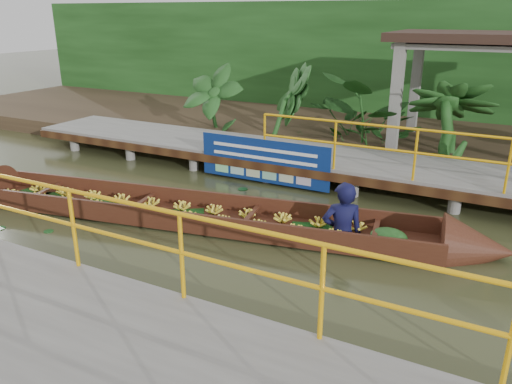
% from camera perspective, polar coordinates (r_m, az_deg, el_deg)
% --- Properties ---
extents(ground, '(80.00, 80.00, 0.00)m').
position_cam_1_polar(ground, '(8.68, -0.68, -4.87)').
color(ground, '#32341A').
rests_on(ground, ground).
extents(land_strip, '(30.00, 8.00, 0.45)m').
position_cam_1_polar(land_strip, '(15.31, 12.77, 6.49)').
color(land_strip, '#332619').
rests_on(land_strip, ground).
extents(far_dock, '(16.00, 2.06, 1.66)m').
position_cam_1_polar(far_dock, '(11.46, 7.52, 3.70)').
color(far_dock, slate).
rests_on(far_dock, ground).
extents(pavilion, '(4.40, 3.00, 3.00)m').
position_cam_1_polar(pavilion, '(13.29, 25.15, 14.54)').
color(pavilion, slate).
rests_on(pavilion, ground).
extents(foliage_backdrop, '(30.00, 0.80, 4.00)m').
position_cam_1_polar(foliage_backdrop, '(17.43, 15.47, 13.78)').
color(foliage_backdrop, '#163A12').
rests_on(foliage_backdrop, ground).
extents(vendor_boat, '(10.80, 2.90, 2.36)m').
position_cam_1_polar(vendor_boat, '(9.04, -5.11, -2.13)').
color(vendor_boat, '#3C1C10').
rests_on(vendor_boat, ground).
extents(blue_banner, '(3.10, 0.04, 0.97)m').
position_cam_1_polar(blue_banner, '(10.98, 0.85, 3.59)').
color(blue_banner, navy).
rests_on(blue_banner, ground).
extents(tropical_plants, '(14.49, 1.49, 1.86)m').
position_cam_1_polar(tropical_plants, '(12.54, 20.47, 8.27)').
color(tropical_plants, '#163A12').
rests_on(tropical_plants, ground).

